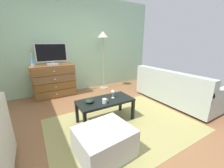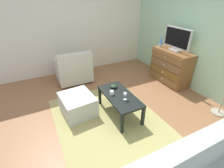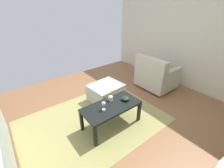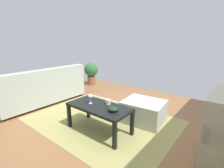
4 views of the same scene
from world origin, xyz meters
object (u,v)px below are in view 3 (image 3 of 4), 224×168
Objects in this scene: coffee_table at (111,108)px; wine_glass at (104,104)px; bowl_decorative at (125,98)px; armchair at (155,76)px; ottoman at (106,93)px; mug at (111,98)px.

wine_glass reaches higher than coffee_table.
armchair is (-1.47, -0.45, -0.13)m from bowl_decorative.
wine_glass reaches higher than ottoman.
coffee_table is 0.18m from mug.
ottoman is (1.37, -0.31, -0.15)m from armchair.
coffee_table is 0.86m from ottoman.
bowl_decorative is at bearing 175.65° from coffee_table.
ottoman is (-0.10, -0.76, -0.28)m from bowl_decorative.
bowl_decorative is 0.18× the size of armchair.
coffee_table is 6.75× the size of bowl_decorative.
mug is at bearing 61.75° from ottoman.
armchair is 1.24× the size of ottoman.
coffee_table is 6.57× the size of wine_glass.
bowl_decorative is (-0.22, 0.15, -0.01)m from mug.
armchair is at bearing -167.17° from wine_glass.
armchair is (-1.69, -0.30, -0.14)m from mug.
wine_glass is at bearing 12.83° from armchair.
mug reaches higher than ottoman.
mug is 0.13× the size of armchair.
bowl_decorative is 0.81m from ottoman.
mug is at bearing 10.05° from armchair.
armchair is at bearing -169.95° from mug.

